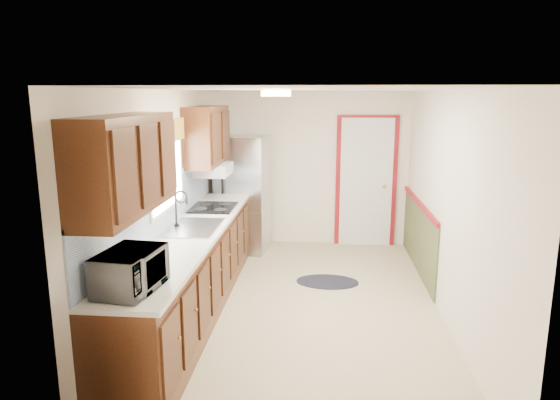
# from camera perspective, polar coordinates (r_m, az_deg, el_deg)

# --- Properties ---
(room_shell) EXTENTS (3.20, 5.20, 2.52)m
(room_shell) POSITION_cam_1_polar(r_m,az_deg,el_deg) (5.41, 2.92, -0.30)
(room_shell) COLOR tan
(room_shell) RESTS_ON ground
(kitchen_run) EXTENTS (0.63, 4.00, 2.20)m
(kitchen_run) POSITION_cam_1_polar(r_m,az_deg,el_deg) (5.41, -10.47, -4.74)
(kitchen_run) COLOR #3B1C0D
(kitchen_run) RESTS_ON ground
(back_wall_trim) EXTENTS (1.12, 2.30, 2.08)m
(back_wall_trim) POSITION_cam_1_polar(r_m,az_deg,el_deg) (7.67, 10.98, 0.81)
(back_wall_trim) COLOR maroon
(back_wall_trim) RESTS_ON ground
(ceiling_fixture) EXTENTS (0.30, 0.30, 0.06)m
(ceiling_fixture) POSITION_cam_1_polar(r_m,az_deg,el_deg) (5.10, -0.47, 12.10)
(ceiling_fixture) COLOR #FFD88C
(ceiling_fixture) RESTS_ON room_shell
(microwave) EXTENTS (0.36, 0.58, 0.37)m
(microwave) POSITION_cam_1_polar(r_m,az_deg,el_deg) (3.81, -16.78, -7.29)
(microwave) COLOR white
(microwave) RESTS_ON kitchen_run
(refrigerator) EXTENTS (0.80, 0.77, 1.75)m
(refrigerator) POSITION_cam_1_polar(r_m,az_deg,el_deg) (7.58, -4.23, 0.73)
(refrigerator) COLOR #B7B7BC
(refrigerator) RESTS_ON ground
(rug) EXTENTS (0.81, 0.54, 0.01)m
(rug) POSITION_cam_1_polar(r_m,az_deg,el_deg) (6.48, 5.44, -9.28)
(rug) COLOR black
(rug) RESTS_ON ground
(cooktop) EXTENTS (0.54, 0.64, 0.02)m
(cooktop) POSITION_cam_1_polar(r_m,az_deg,el_deg) (6.34, -7.64, -0.85)
(cooktop) COLOR black
(cooktop) RESTS_ON kitchen_run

